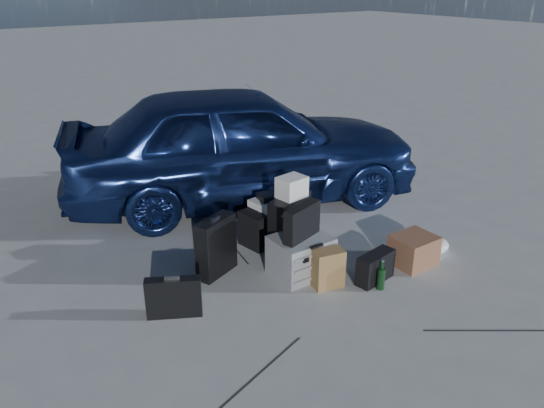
# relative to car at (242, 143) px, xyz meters

# --- Properties ---
(ground) EXTENTS (60.00, 60.00, 0.00)m
(ground) POSITION_rel_car_xyz_m (-0.53, -2.53, -0.75)
(ground) COLOR #B3B4AF
(ground) RESTS_ON ground
(car) EXTENTS (4.74, 3.14, 1.50)m
(car) POSITION_rel_car_xyz_m (0.00, 0.00, 0.00)
(car) COLOR navy
(car) RESTS_ON ground
(pelican_case) EXTENTS (0.55, 0.45, 0.40)m
(pelican_case) POSITION_rel_car_xyz_m (-0.56, -1.95, -0.55)
(pelican_case) COLOR gray
(pelican_case) RESTS_ON ground
(laptop_bag) EXTENTS (0.46, 0.23, 0.33)m
(laptop_bag) POSITION_rel_car_xyz_m (-0.56, -1.96, -0.19)
(laptop_bag) COLOR black
(laptop_bag) RESTS_ON pelican_case
(briefcase) EXTENTS (0.46, 0.32, 0.37)m
(briefcase) POSITION_rel_car_xyz_m (-1.88, -1.89, -0.57)
(briefcase) COLOR black
(briefcase) RESTS_ON ground
(suitcase_left) EXTENTS (0.48, 0.32, 0.59)m
(suitcase_left) POSITION_rel_car_xyz_m (-1.23, -1.47, -0.46)
(suitcase_left) COLOR black
(suitcase_left) RESTS_ON ground
(suitcase_right) EXTENTS (0.57, 0.38, 0.65)m
(suitcase_right) POSITION_rel_car_xyz_m (-0.41, -1.56, -0.43)
(suitcase_right) COLOR black
(suitcase_right) RESTS_ON ground
(white_carton) EXTENTS (0.30, 0.25, 0.22)m
(white_carton) POSITION_rel_car_xyz_m (-0.40, -1.58, 0.01)
(white_carton) COLOR white
(white_carton) RESTS_ON suitcase_right
(duffel_bag) EXTENTS (0.82, 0.46, 0.39)m
(duffel_bag) POSITION_rel_car_xyz_m (-0.32, -1.16, -0.56)
(duffel_bag) COLOR black
(duffel_bag) RESTS_ON ground
(flat_box_white) EXTENTS (0.47, 0.38, 0.08)m
(flat_box_white) POSITION_rel_car_xyz_m (-0.34, -1.14, -0.32)
(flat_box_white) COLOR white
(flat_box_white) RESTS_ON duffel_bag
(flat_box_black) EXTENTS (0.31, 0.24, 0.06)m
(flat_box_black) POSITION_rel_car_xyz_m (-0.34, -1.13, -0.26)
(flat_box_black) COLOR black
(flat_box_black) RESTS_ON flat_box_white
(kraft_bag) EXTENTS (0.31, 0.23, 0.38)m
(kraft_bag) POSITION_rel_car_xyz_m (-0.49, -2.28, -0.56)
(kraft_bag) COLOR #A27A46
(kraft_bag) RESTS_ON ground
(cardboard_box) EXTENTS (0.41, 0.36, 0.31)m
(cardboard_box) POSITION_rel_car_xyz_m (0.50, -2.45, -0.60)
(cardboard_box) COLOR brown
(cardboard_box) RESTS_ON ground
(plastic_bag) EXTENTS (0.32, 0.28, 0.16)m
(plastic_bag) POSITION_rel_car_xyz_m (0.88, -2.43, -0.67)
(plastic_bag) COLOR white
(plastic_bag) RESTS_ON ground
(messenger_bag) EXTENTS (0.44, 0.22, 0.29)m
(messenger_bag) POSITION_rel_car_xyz_m (-0.06, -2.47, -0.60)
(messenger_bag) COLOR black
(messenger_bag) RESTS_ON ground
(green_bottle) EXTENTS (0.07, 0.07, 0.29)m
(green_bottle) POSITION_rel_car_xyz_m (-0.12, -2.60, -0.60)
(green_bottle) COLOR black
(green_bottle) RESTS_ON ground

